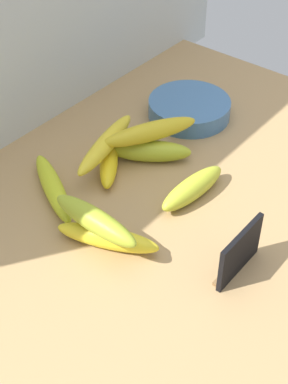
# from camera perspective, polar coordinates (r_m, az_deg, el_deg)

# --- Properties ---
(counter_top) EXTENTS (1.10, 0.76, 0.03)m
(counter_top) POSITION_cam_1_polar(r_m,az_deg,el_deg) (1.02, 3.04, -2.59)
(counter_top) COLOR tan
(counter_top) RESTS_ON ground
(chalkboard_sign) EXTENTS (0.11, 0.02, 0.08)m
(chalkboard_sign) POSITION_cam_1_polar(r_m,az_deg,el_deg) (0.90, 9.43, -6.02)
(chalkboard_sign) COLOR black
(chalkboard_sign) RESTS_ON counter_top
(fruit_bowl) EXTENTS (0.17, 0.17, 0.04)m
(fruit_bowl) POSITION_cam_1_polar(r_m,az_deg,el_deg) (1.24, 4.51, 8.27)
(fruit_bowl) COLOR teal
(fruit_bowl) RESTS_ON counter_top
(banana_0) EXTENTS (0.16, 0.05, 0.04)m
(banana_0) POSITION_cam_1_polar(r_m,az_deg,el_deg) (1.03, 4.66, 0.48)
(banana_0) COLOR gold
(banana_0) RESTS_ON counter_top
(banana_1) EXTENTS (0.10, 0.18, 0.04)m
(banana_1) POSITION_cam_1_polar(r_m,az_deg,el_deg) (0.94, -3.64, -4.54)
(banana_1) COLOR yellow
(banana_1) RESTS_ON counter_top
(banana_2) EXTENTS (0.13, 0.15, 0.04)m
(banana_2) POSITION_cam_1_polar(r_m,az_deg,el_deg) (1.11, 0.58, 4.09)
(banana_2) COLOR #A6B22A
(banana_2) RESTS_ON counter_top
(banana_3) EXTENTS (0.13, 0.19, 0.04)m
(banana_3) POSITION_cam_1_polar(r_m,az_deg,el_deg) (1.04, -9.00, 0.45)
(banana_3) COLOR #BCC924
(banana_3) RESTS_ON counter_top
(banana_4) EXTENTS (0.14, 0.12, 0.03)m
(banana_4) POSITION_cam_1_polar(r_m,az_deg,el_deg) (1.09, -3.51, 3.00)
(banana_4) COLOR yellow
(banana_4) RESTS_ON counter_top
(banana_5) EXTENTS (0.21, 0.08, 0.03)m
(banana_5) POSITION_cam_1_polar(r_m,az_deg,el_deg) (1.08, -3.83, 4.79)
(banana_5) COLOR yellow
(banana_5) RESTS_ON banana_4
(banana_6) EXTENTS (0.04, 0.17, 0.04)m
(banana_6) POSITION_cam_1_polar(r_m,az_deg,el_deg) (0.92, -4.86, -2.81)
(banana_6) COLOR #A1B12C
(banana_6) RESTS_ON banana_1
(banana_7) EXTENTS (0.19, 0.12, 0.04)m
(banana_7) POSITION_cam_1_polar(r_m,az_deg,el_deg) (1.09, 0.60, 5.99)
(banana_7) COLOR gold
(banana_7) RESTS_ON banana_2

